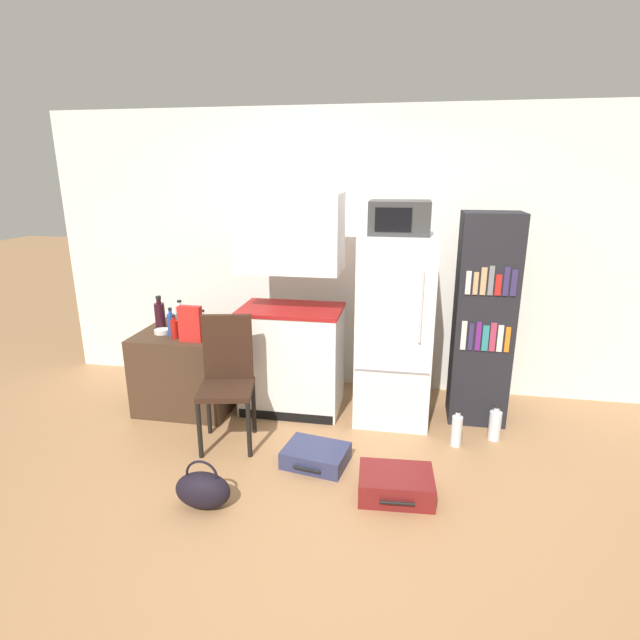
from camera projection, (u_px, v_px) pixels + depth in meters
name	position (u px, v px, depth m)	size (l,w,h in m)	color
ground_plane	(319.00, 504.00, 3.21)	(24.00, 24.00, 0.00)	#A3754C
wall_back	(378.00, 254.00, 4.69)	(6.40, 0.10, 2.62)	white
side_table	(190.00, 368.00, 4.50)	(0.81, 0.75, 0.70)	#422D1E
kitchen_hutch	(291.00, 315.00, 4.29)	(0.88, 0.56, 1.90)	white
refrigerator	(395.00, 330.00, 4.15)	(0.61, 0.61, 1.58)	white
microwave	(400.00, 218.00, 3.88)	(0.47, 0.38, 0.26)	#333333
bookshelf	(483.00, 320.00, 4.10)	(0.47, 0.38, 1.76)	black
bottle_clear_short	(180.00, 313.00, 4.66)	(0.08, 0.08, 0.21)	silver
bottle_amber_beer	(192.00, 324.00, 4.34)	(0.07, 0.07, 0.19)	brown
bottle_wine_dark	(160.00, 315.00, 4.42)	(0.09, 0.09, 0.31)	black
bottle_milk_white	(203.00, 322.00, 4.39)	(0.06, 0.06, 0.19)	white
bottle_ketchup_red	(174.00, 329.00, 4.19)	(0.07, 0.07, 0.20)	#AD1914
bottle_blue_soda	(171.00, 324.00, 4.25)	(0.06, 0.06, 0.25)	#1E47A3
bowl	(162.00, 331.00, 4.34)	(0.13, 0.13, 0.04)	silver
cereal_box	(190.00, 324.00, 4.10)	(0.19, 0.07, 0.30)	red
chair	(227.00, 370.00, 3.85)	(0.47, 0.48, 1.01)	black
suitcase_large_flat	(316.00, 456.00, 3.64)	(0.50, 0.42, 0.13)	navy
suitcase_small_flat	(396.00, 484.00, 3.28)	(0.51, 0.40, 0.16)	maroon
handbag	(203.00, 490.00, 3.15)	(0.36, 0.20, 0.33)	black
water_bottle_front	(457.00, 430.00, 3.87)	(0.08, 0.08, 0.31)	silver
water_bottle_middle	(495.00, 425.00, 3.96)	(0.09, 0.09, 0.31)	silver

